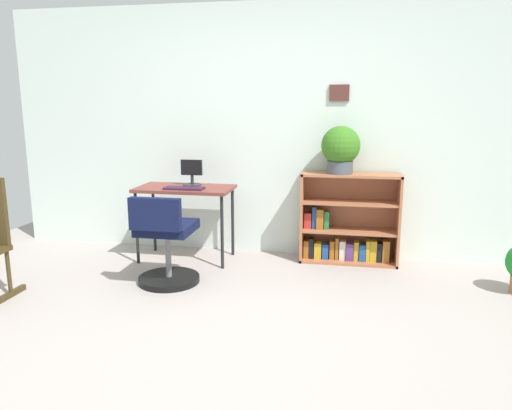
{
  "coord_description": "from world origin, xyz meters",
  "views": [
    {
      "loc": [
        0.86,
        -2.65,
        1.49
      ],
      "look_at": [
        0.14,
        1.16,
        0.69
      ],
      "focal_mm": 33.87,
      "sensor_mm": 36.0,
      "label": 1
    }
  ],
  "objects_px": {
    "potted_plant_on_shelf": "(341,148)",
    "office_chair": "(166,245)",
    "monitor": "(192,174)",
    "desk": "(185,194)",
    "keyboard": "(184,188)",
    "bookshelf_low": "(347,223)"
  },
  "relations": [
    {
      "from": "monitor",
      "to": "potted_plant_on_shelf",
      "type": "relative_size",
      "value": 0.57
    },
    {
      "from": "monitor",
      "to": "potted_plant_on_shelf",
      "type": "xyz_separation_m",
      "value": [
        1.42,
        0.08,
        0.26
      ]
    },
    {
      "from": "desk",
      "to": "keyboard",
      "type": "height_order",
      "value": "keyboard"
    },
    {
      "from": "keyboard",
      "to": "office_chair",
      "type": "xyz_separation_m",
      "value": [
        0.02,
        -0.57,
        -0.38
      ]
    },
    {
      "from": "monitor",
      "to": "bookshelf_low",
      "type": "xyz_separation_m",
      "value": [
        1.51,
        0.14,
        -0.46
      ]
    },
    {
      "from": "desk",
      "to": "office_chair",
      "type": "distance_m",
      "value": 0.75
    },
    {
      "from": "potted_plant_on_shelf",
      "to": "office_chair",
      "type": "bearing_deg",
      "value": -147.96
    },
    {
      "from": "keyboard",
      "to": "potted_plant_on_shelf",
      "type": "distance_m",
      "value": 1.5
    },
    {
      "from": "keyboard",
      "to": "bookshelf_low",
      "type": "distance_m",
      "value": 1.6
    },
    {
      "from": "monitor",
      "to": "office_chair",
      "type": "bearing_deg",
      "value": -88.89
    },
    {
      "from": "keyboard",
      "to": "potted_plant_on_shelf",
      "type": "height_order",
      "value": "potted_plant_on_shelf"
    },
    {
      "from": "keyboard",
      "to": "bookshelf_low",
      "type": "bearing_deg",
      "value": 13.39
    },
    {
      "from": "office_chair",
      "to": "bookshelf_low",
      "type": "xyz_separation_m",
      "value": [
        1.49,
        0.93,
        0.03
      ]
    },
    {
      "from": "monitor",
      "to": "potted_plant_on_shelf",
      "type": "height_order",
      "value": "potted_plant_on_shelf"
    },
    {
      "from": "keyboard",
      "to": "bookshelf_low",
      "type": "relative_size",
      "value": 0.4
    },
    {
      "from": "desk",
      "to": "office_chair",
      "type": "relative_size",
      "value": 1.17
    },
    {
      "from": "monitor",
      "to": "keyboard",
      "type": "relative_size",
      "value": 0.68
    },
    {
      "from": "office_chair",
      "to": "bookshelf_low",
      "type": "height_order",
      "value": "bookshelf_low"
    },
    {
      "from": "office_chair",
      "to": "monitor",
      "type": "bearing_deg",
      "value": 91.11
    },
    {
      "from": "desk",
      "to": "potted_plant_on_shelf",
      "type": "bearing_deg",
      "value": 7.4
    },
    {
      "from": "monitor",
      "to": "keyboard",
      "type": "distance_m",
      "value": 0.25
    },
    {
      "from": "office_chair",
      "to": "potted_plant_on_shelf",
      "type": "height_order",
      "value": "potted_plant_on_shelf"
    }
  ]
}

